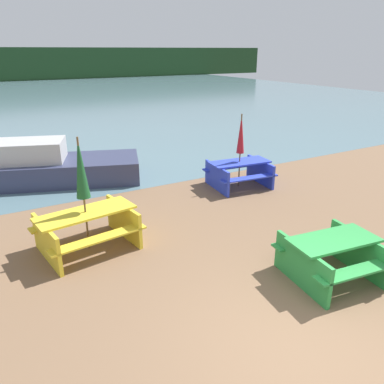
% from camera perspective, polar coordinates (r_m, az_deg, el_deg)
% --- Properties ---
extents(ground_plane, '(60.00, 60.00, 0.00)m').
position_cam_1_polar(ground_plane, '(5.55, 16.90, -21.96)').
color(ground_plane, brown).
extents(water, '(60.00, 50.00, 0.00)m').
position_cam_1_polar(water, '(34.67, -24.75, 12.90)').
color(water, slate).
rests_on(water, ground_plane).
extents(picnic_table_green, '(1.66, 1.56, 0.75)m').
position_cam_1_polar(picnic_table_green, '(6.83, 20.50, -8.93)').
color(picnic_table_green, green).
rests_on(picnic_table_green, ground_plane).
extents(picnic_table_yellow, '(2.04, 1.63, 0.78)m').
position_cam_1_polar(picnic_table_yellow, '(7.59, -15.70, -5.06)').
color(picnic_table_yellow, yellow).
rests_on(picnic_table_yellow, ground_plane).
extents(picnic_table_blue, '(1.84, 1.56, 0.74)m').
position_cam_1_polar(picnic_table_blue, '(10.77, 7.20, 3.15)').
color(picnic_table_blue, blue).
rests_on(picnic_table_blue, ground_plane).
extents(umbrella_crimson, '(0.21, 0.21, 2.07)m').
position_cam_1_polar(umbrella_crimson, '(10.50, 7.46, 8.67)').
color(umbrella_crimson, brown).
rests_on(umbrella_crimson, ground_plane).
extents(umbrella_darkgreen, '(0.26, 0.26, 2.24)m').
position_cam_1_polar(umbrella_darkgreen, '(7.17, -16.60, 3.39)').
color(umbrella_darkgreen, brown).
rests_on(umbrella_darkgreen, ground_plane).
extents(boat, '(4.94, 3.20, 1.26)m').
position_cam_1_polar(boat, '(11.80, -20.40, 3.69)').
color(boat, '#333856').
rests_on(boat, water).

